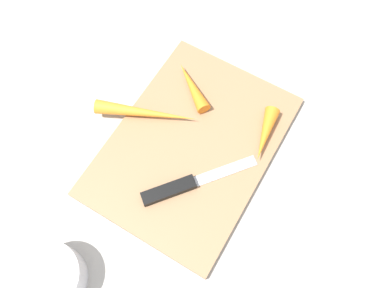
{
  "coord_description": "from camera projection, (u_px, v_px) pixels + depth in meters",
  "views": [
    {
      "loc": [
        0.23,
        0.14,
        0.63
      ],
      "look_at": [
        0.0,
        0.0,
        0.01
      ],
      "focal_mm": 36.84,
      "sensor_mm": 36.0,
      "label": 1
    }
  ],
  "objects": [
    {
      "name": "carrot_medium",
      "position": [
        192.0,
        86.0,
        0.71
      ],
      "size": [
        0.08,
        0.1,
        0.02
      ],
      "primitive_type": "cone",
      "rotation": [
        0.0,
        1.57,
        4.1
      ],
      "color": "orange",
      "rests_on": "cutting_board"
    },
    {
      "name": "small_bowl",
      "position": [
        49.0,
        278.0,
        0.58
      ],
      "size": [
        0.1,
        0.1,
        0.05
      ],
      "primitive_type": "cylinder",
      "color": "silver",
      "rests_on": "ground_plane"
    },
    {
      "name": "cutting_board",
      "position": [
        192.0,
        145.0,
        0.68
      ],
      "size": [
        0.36,
        0.26,
        0.01
      ],
      "primitive_type": "cube",
      "color": "#99704C",
      "rests_on": "ground_plane"
    },
    {
      "name": "carrot_shortest",
      "position": [
        265.0,
        134.0,
        0.67
      ],
      "size": [
        0.1,
        0.05,
        0.03
      ],
      "primitive_type": "cone",
      "rotation": [
        0.0,
        1.57,
        0.19
      ],
      "color": "orange",
      "rests_on": "cutting_board"
    },
    {
      "name": "ground_plane",
      "position": [
        192.0,
        147.0,
        0.69
      ],
      "size": [
        1.4,
        1.4,
        0.0
      ],
      "primitive_type": "plane",
      "color": "#ADA8A0"
    },
    {
      "name": "carrot_longest",
      "position": [
        146.0,
        113.0,
        0.69
      ],
      "size": [
        0.09,
        0.18,
        0.03
      ],
      "primitive_type": "cone",
      "rotation": [
        0.0,
        1.57,
        1.96
      ],
      "color": "orange",
      "rests_on": "cutting_board"
    },
    {
      "name": "knife",
      "position": [
        176.0,
        188.0,
        0.64
      ],
      "size": [
        0.17,
        0.14,
        0.01
      ],
      "rotation": [
        0.0,
        0.0,
        2.47
      ],
      "color": "#B7B7BC",
      "rests_on": "cutting_board"
    }
  ]
}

